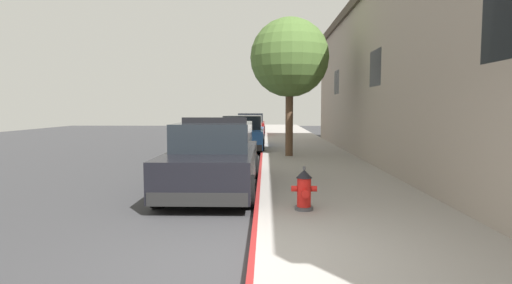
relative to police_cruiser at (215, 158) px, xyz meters
The scene contains 9 objects.
ground_plane 6.31m from the police_cruiser, 121.03° to the left, with size 33.92×60.00×0.20m, color #353538.
sidewalk_pavement 6.07m from the police_cruiser, 62.59° to the left, with size 3.43×60.00×0.14m, color gray.
curb_painted_edge 5.49m from the police_cruiser, 79.21° to the left, with size 0.08×60.00×0.14m, color maroon.
storefront_building 9.17m from the police_cruiser, 21.73° to the left, with size 7.77×24.58×6.01m.
police_cruiser is the anchor object (origin of this frame).
parked_car_silver_ahead 9.30m from the police_cruiser, 89.07° to the left, with size 1.94×4.84×1.56m.
parked_car_dark_far 18.91m from the police_cruiser, 89.53° to the left, with size 1.94×4.84×1.56m.
fire_hydrant 3.02m from the police_cruiser, 52.12° to the right, with size 0.44×0.40×0.76m.
street_tree 6.85m from the police_cruiser, 70.65° to the left, with size 2.88×2.88×5.04m.
Camera 1 is at (0.12, -4.74, 1.89)m, focal length 28.84 mm.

